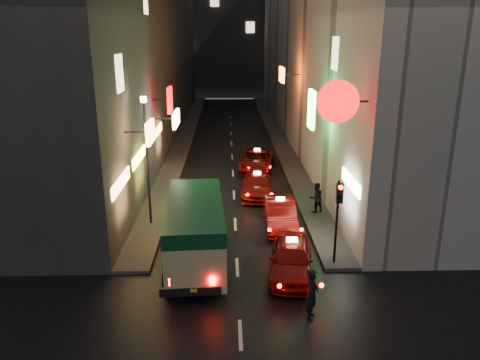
{
  "coord_description": "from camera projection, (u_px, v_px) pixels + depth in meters",
  "views": [
    {
      "loc": [
        -0.36,
        -8.68,
        9.13
      ],
      "look_at": [
        0.24,
        13.0,
        2.33
      ],
      "focal_mm": 35.0,
      "sensor_mm": 36.0,
      "label": 1
    }
  ],
  "objects": [
    {
      "name": "sidewalk_left",
      "position": [
        185.0,
        136.0,
        43.32
      ],
      "size": [
        1.5,
        52.0,
        0.15
      ],
      "primitive_type": "cube",
      "color": "#413F3D",
      "rests_on": "ground"
    },
    {
      "name": "traffic_light",
      "position": [
        339.0,
        205.0,
        18.41
      ],
      "size": [
        0.26,
        0.43,
        3.5
      ],
      "color": "black",
      "rests_on": "sidewalk_right"
    },
    {
      "name": "sidewalk_right",
      "position": [
        277.0,
        135.0,
        43.54
      ],
      "size": [
        1.5,
        52.0,
        0.15
      ],
      "primitive_type": "cube",
      "color": "#413F3D",
      "rests_on": "ground"
    },
    {
      "name": "building_left",
      "position": [
        139.0,
        35.0,
        40.55
      ],
      "size": [
        7.7,
        52.0,
        18.0
      ],
      "color": "#3C3A37",
      "rests_on": "ground"
    },
    {
      "name": "building_far",
      "position": [
        229.0,
        21.0,
        70.69
      ],
      "size": [
        30.0,
        10.0,
        22.0
      ],
      "primitive_type": "cube",
      "color": "#35343A",
      "rests_on": "ground"
    },
    {
      "name": "pedestrian_sidewalk",
      "position": [
        316.0,
        196.0,
        24.38
      ],
      "size": [
        0.8,
        0.67,
        1.82
      ],
      "primitive_type": "imported",
      "rotation": [
        0.0,
        0.0,
        3.56
      ],
      "color": "black",
      "rests_on": "sidewalk_right"
    },
    {
      "name": "lamp_post",
      "position": [
        147.0,
        153.0,
        22.2
      ],
      "size": [
        0.28,
        0.28,
        6.22
      ],
      "color": "black",
      "rests_on": "sidewalk_left"
    },
    {
      "name": "minibus",
      "position": [
        195.0,
        225.0,
        18.91
      ],
      "size": [
        2.59,
        6.45,
        2.72
      ],
      "color": "#D3C183",
      "rests_on": "ground"
    },
    {
      "name": "pedestrian_crossing",
      "position": [
        312.0,
        291.0,
        15.45
      ],
      "size": [
        0.62,
        0.77,
        2.02
      ],
      "primitive_type": "imported",
      "rotation": [
        0.0,
        0.0,
        1.24
      ],
      "color": "black",
      "rests_on": "ground"
    },
    {
      "name": "taxi_near",
      "position": [
        291.0,
        255.0,
        18.33
      ],
      "size": [
        2.84,
        5.41,
        1.81
      ],
      "color": "maroon",
      "rests_on": "ground"
    },
    {
      "name": "taxi_second",
      "position": [
        280.0,
        212.0,
        22.91
      ],
      "size": [
        2.17,
        5.08,
        1.77
      ],
      "color": "maroon",
      "rests_on": "ground"
    },
    {
      "name": "building_right",
      "position": [
        322.0,
        35.0,
        40.97
      ],
      "size": [
        7.97,
        52.0,
        18.0
      ],
      "color": "#BCB5AC",
      "rests_on": "ground"
    },
    {
      "name": "taxi_third",
      "position": [
        257.0,
        183.0,
        27.49
      ],
      "size": [
        2.27,
        4.79,
        1.65
      ],
      "color": "maroon",
      "rests_on": "ground"
    },
    {
      "name": "taxi_far",
      "position": [
        257.0,
        159.0,
        32.7
      ],
      "size": [
        2.73,
        5.15,
        1.73
      ],
      "color": "maroon",
      "rests_on": "ground"
    }
  ]
}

